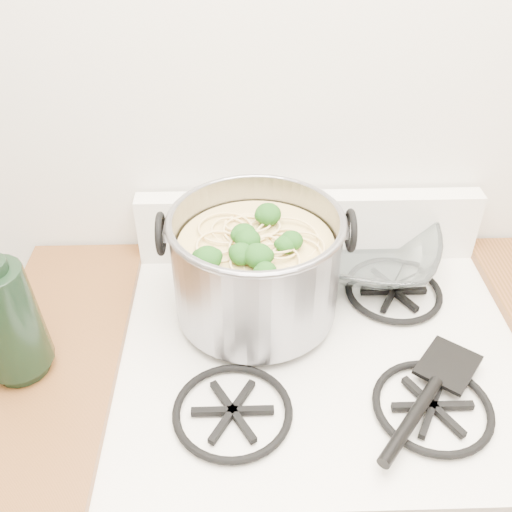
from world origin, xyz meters
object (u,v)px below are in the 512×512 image
object	(u,v)px
stock_pot	(256,267)
spatula	(449,362)
gas_range	(308,485)
bottle	(1,304)
glass_bowl	(363,257)

from	to	relation	value
stock_pot	spatula	bearing A→B (deg)	-26.69
gas_range	bottle	bearing A→B (deg)	-175.08
gas_range	spatula	size ratio (longest dim) A/B	2.98
spatula	bottle	distance (m)	0.77
gas_range	glass_bowl	xyz separation A→B (m)	(0.12, 0.24, 0.50)
gas_range	glass_bowl	world-z (taller)	glass_bowl
gas_range	spatula	bearing A→B (deg)	-17.62
spatula	bottle	world-z (taller)	bottle
stock_pot	glass_bowl	bearing A→B (deg)	29.62
glass_bowl	bottle	size ratio (longest dim) A/B	0.41
stock_pot	spatula	size ratio (longest dim) A/B	1.16
bottle	spatula	bearing A→B (deg)	17.57
gas_range	bottle	distance (m)	0.84
stock_pot	bottle	world-z (taller)	bottle
spatula	glass_bowl	distance (m)	0.32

